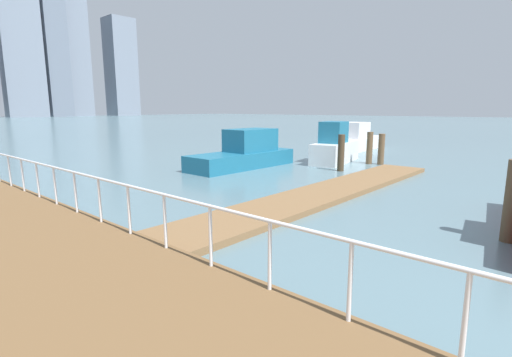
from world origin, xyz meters
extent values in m
plane|color=slate|center=(0.00, 20.00, 0.00)|extent=(300.00, 300.00, 0.00)
cube|color=olive|center=(4.17, 9.96, 0.09)|extent=(15.35, 2.00, 0.18)
cylinder|color=white|center=(-3.15, 3.91, 0.93)|extent=(0.06, 0.06, 1.05)
cylinder|color=white|center=(-3.15, 5.19, 0.93)|extent=(0.06, 0.06, 1.05)
cylinder|color=white|center=(-3.15, 6.48, 0.93)|extent=(0.06, 0.06, 1.05)
cylinder|color=white|center=(-3.15, 7.76, 0.93)|extent=(0.06, 0.06, 1.05)
cylinder|color=white|center=(-3.15, 9.04, 0.93)|extent=(0.06, 0.06, 1.05)
cylinder|color=white|center=(-3.15, 10.33, 0.93)|extent=(0.06, 0.06, 1.05)
cylinder|color=white|center=(-3.15, 11.61, 0.93)|extent=(0.06, 0.06, 1.05)
cylinder|color=white|center=(-3.15, 12.89, 0.93)|extent=(0.06, 0.06, 1.05)
cylinder|color=white|center=(-3.15, 14.18, 0.93)|extent=(0.06, 0.06, 1.05)
cylinder|color=white|center=(-3.15, 15.46, 0.93)|extent=(0.06, 0.06, 1.05)
cylinder|color=white|center=(-3.15, 16.74, 0.93)|extent=(0.06, 0.06, 1.05)
cylinder|color=white|center=(-3.15, 18.03, 0.93)|extent=(0.06, 0.06, 1.05)
cylinder|color=white|center=(-3.15, 7.12, 1.45)|extent=(0.06, 24.39, 0.06)
cylinder|color=#473826|center=(9.40, 12.19, 0.90)|extent=(0.33, 0.33, 1.80)
cylinder|color=brown|center=(12.67, 12.22, 0.89)|extent=(0.33, 0.33, 1.77)
cylinder|color=brown|center=(12.85, 11.62, 0.84)|extent=(0.34, 0.34, 1.69)
cube|color=white|center=(11.93, 13.93, 0.58)|extent=(4.55, 2.29, 1.16)
cube|color=#1E6B8C|center=(11.54, 13.85, 1.74)|extent=(1.88, 1.49, 1.17)
cube|color=#1E6B8C|center=(7.01, 16.63, 0.40)|extent=(6.26, 2.11, 0.81)
cube|color=#1E6B8C|center=(7.70, 16.62, 1.39)|extent=(2.69, 1.66, 1.17)
cube|color=white|center=(19.14, 16.26, 0.45)|extent=(7.04, 2.58, 0.90)
cube|color=white|center=(18.66, 16.22, 1.47)|extent=(2.39, 1.82, 1.15)
cube|color=gray|center=(42.29, 155.68, 35.60)|extent=(13.14, 7.60, 71.20)
cube|color=slate|center=(53.88, 158.12, 39.32)|extent=(8.50, 9.50, 78.65)
cube|color=gray|center=(64.43, 164.95, 38.81)|extent=(9.94, 13.07, 77.63)
cube|color=gray|center=(83.82, 162.45, 20.80)|extent=(11.35, 10.64, 41.60)
camera|label=1|loc=(-7.20, 3.20, 3.04)|focal=26.51mm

